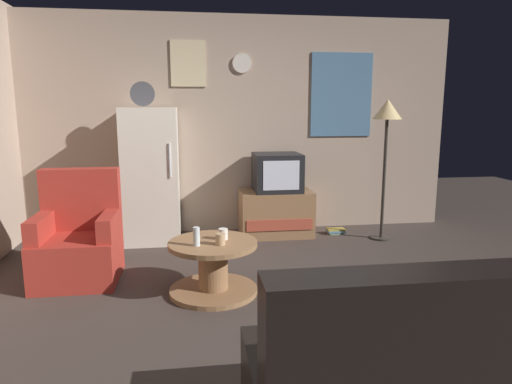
{
  "coord_description": "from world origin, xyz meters",
  "views": [
    {
      "loc": [
        -0.58,
        -3.11,
        1.5
      ],
      "look_at": [
        -0.01,
        0.9,
        0.75
      ],
      "focal_mm": 32.19,
      "sensor_mm": 36.0,
      "label": 1
    }
  ],
  "objects_px": {
    "coffee_table": "(213,267)",
    "couch": "(444,382)",
    "crt_tv": "(277,172)",
    "mug_ceramic_tan": "(220,239)",
    "mug_ceramic_white": "(223,234)",
    "book_stack": "(336,231)",
    "wine_glass": "(197,237)",
    "fridge": "(151,175)",
    "tv_stand": "(276,213)",
    "standing_lamp": "(387,120)",
    "armchair": "(79,242)"
  },
  "relations": [
    {
      "from": "couch",
      "to": "tv_stand",
      "type": "bearing_deg",
      "value": 91.64
    },
    {
      "from": "couch",
      "to": "book_stack",
      "type": "relative_size",
      "value": 8.03
    },
    {
      "from": "fridge",
      "to": "book_stack",
      "type": "xyz_separation_m",
      "value": [
        2.15,
        -0.03,
        -0.72
      ]
    },
    {
      "from": "mug_ceramic_tan",
      "to": "book_stack",
      "type": "height_order",
      "value": "mug_ceramic_tan"
    },
    {
      "from": "crt_tv",
      "to": "coffee_table",
      "type": "distance_m",
      "value": 1.92
    },
    {
      "from": "coffee_table",
      "to": "couch",
      "type": "bearing_deg",
      "value": -63.81
    },
    {
      "from": "standing_lamp",
      "to": "couch",
      "type": "distance_m",
      "value": 3.53
    },
    {
      "from": "coffee_table",
      "to": "crt_tv",
      "type": "bearing_deg",
      "value": 63.04
    },
    {
      "from": "mug_ceramic_white",
      "to": "mug_ceramic_tan",
      "type": "relative_size",
      "value": 1.0
    },
    {
      "from": "crt_tv",
      "to": "armchair",
      "type": "bearing_deg",
      "value": -150.02
    },
    {
      "from": "mug_ceramic_white",
      "to": "book_stack",
      "type": "bearing_deg",
      "value": 46.31
    },
    {
      "from": "coffee_table",
      "to": "mug_ceramic_tan",
      "type": "relative_size",
      "value": 8.0
    },
    {
      "from": "fridge",
      "to": "coffee_table",
      "type": "distance_m",
      "value": 1.81
    },
    {
      "from": "mug_ceramic_white",
      "to": "book_stack",
      "type": "relative_size",
      "value": 0.43
    },
    {
      "from": "fridge",
      "to": "mug_ceramic_white",
      "type": "xyz_separation_m",
      "value": [
        0.69,
        -1.56,
        -0.27
      ]
    },
    {
      "from": "tv_stand",
      "to": "book_stack",
      "type": "bearing_deg",
      "value": -4.52
    },
    {
      "from": "coffee_table",
      "to": "couch",
      "type": "distance_m",
      "value": 2.09
    },
    {
      "from": "crt_tv",
      "to": "wine_glass",
      "type": "relative_size",
      "value": 3.6
    },
    {
      "from": "crt_tv",
      "to": "standing_lamp",
      "type": "bearing_deg",
      "value": -15.68
    },
    {
      "from": "fridge",
      "to": "wine_glass",
      "type": "relative_size",
      "value": 11.8
    },
    {
      "from": "tv_stand",
      "to": "mug_ceramic_tan",
      "type": "distance_m",
      "value": 1.91
    },
    {
      "from": "couch",
      "to": "standing_lamp",
      "type": "bearing_deg",
      "value": 71.24
    },
    {
      "from": "coffee_table",
      "to": "book_stack",
      "type": "height_order",
      "value": "coffee_table"
    },
    {
      "from": "armchair",
      "to": "book_stack",
      "type": "xyz_separation_m",
      "value": [
        2.7,
        1.09,
        -0.31
      ]
    },
    {
      "from": "tv_stand",
      "to": "crt_tv",
      "type": "relative_size",
      "value": 1.56
    },
    {
      "from": "coffee_table",
      "to": "couch",
      "type": "relative_size",
      "value": 0.42
    },
    {
      "from": "tv_stand",
      "to": "coffee_table",
      "type": "distance_m",
      "value": 1.84
    },
    {
      "from": "tv_stand",
      "to": "standing_lamp",
      "type": "bearing_deg",
      "value": -15.56
    },
    {
      "from": "crt_tv",
      "to": "mug_ceramic_white",
      "type": "bearing_deg",
      "value": -115.19
    },
    {
      "from": "book_stack",
      "to": "couch",
      "type": "bearing_deg",
      "value": -100.28
    },
    {
      "from": "wine_glass",
      "to": "book_stack",
      "type": "xyz_separation_m",
      "value": [
        1.68,
        1.68,
        -0.48
      ]
    },
    {
      "from": "standing_lamp",
      "to": "coffee_table",
      "type": "height_order",
      "value": "standing_lamp"
    },
    {
      "from": "coffee_table",
      "to": "armchair",
      "type": "distance_m",
      "value": 1.26
    },
    {
      "from": "crt_tv",
      "to": "wine_glass",
      "type": "height_order",
      "value": "crt_tv"
    },
    {
      "from": "fridge",
      "to": "wine_glass",
      "type": "distance_m",
      "value": 1.79
    },
    {
      "from": "wine_glass",
      "to": "armchair",
      "type": "relative_size",
      "value": 0.16
    },
    {
      "from": "standing_lamp",
      "to": "mug_ceramic_tan",
      "type": "relative_size",
      "value": 17.67
    },
    {
      "from": "fridge",
      "to": "coffee_table",
      "type": "bearing_deg",
      "value": -69.65
    },
    {
      "from": "tv_stand",
      "to": "wine_glass",
      "type": "height_order",
      "value": "wine_glass"
    },
    {
      "from": "armchair",
      "to": "tv_stand",
      "type": "bearing_deg",
      "value": 30.16
    },
    {
      "from": "crt_tv",
      "to": "mug_ceramic_tan",
      "type": "bearing_deg",
      "value": -114.2
    },
    {
      "from": "fridge",
      "to": "mug_ceramic_tan",
      "type": "distance_m",
      "value": 1.85
    },
    {
      "from": "book_stack",
      "to": "standing_lamp",
      "type": "bearing_deg",
      "value": -30.85
    },
    {
      "from": "coffee_table",
      "to": "mug_ceramic_white",
      "type": "relative_size",
      "value": 8.0
    },
    {
      "from": "mug_ceramic_white",
      "to": "couch",
      "type": "relative_size",
      "value": 0.05
    },
    {
      "from": "tv_stand",
      "to": "coffee_table",
      "type": "xyz_separation_m",
      "value": [
        -0.82,
        -1.64,
        -0.05
      ]
    },
    {
      "from": "tv_stand",
      "to": "book_stack",
      "type": "height_order",
      "value": "tv_stand"
    },
    {
      "from": "crt_tv",
      "to": "wine_glass",
      "type": "xyz_separation_m",
      "value": [
        -0.96,
        -1.74,
        -0.24
      ]
    },
    {
      "from": "mug_ceramic_tan",
      "to": "couch",
      "type": "relative_size",
      "value": 0.05
    },
    {
      "from": "mug_ceramic_white",
      "to": "coffee_table",
      "type": "bearing_deg",
      "value": -148.72
    }
  ]
}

